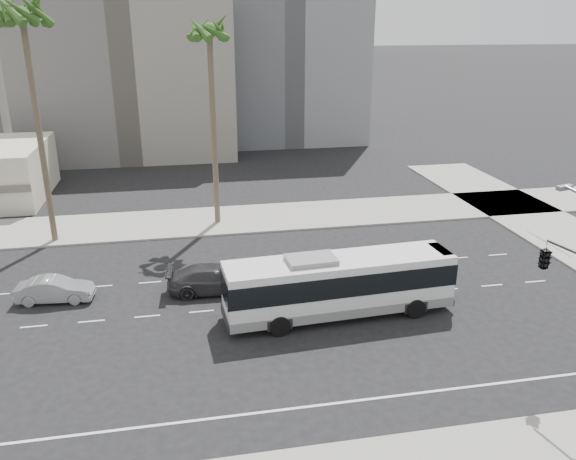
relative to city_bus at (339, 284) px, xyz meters
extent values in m
plane|color=black|center=(-1.56, 1.80, -1.92)|extent=(700.00, 700.00, 0.00)
cube|color=gray|center=(-1.56, 17.30, -1.85)|extent=(120.00, 7.00, 0.15)
cube|color=slate|center=(-13.56, 46.80, 7.08)|extent=(24.00, 18.00, 18.00)
cube|color=slate|center=(6.44, 53.80, 11.08)|extent=(20.00, 20.00, 26.00)
cube|color=beige|center=(-3.56, 251.80, 20.08)|extent=(42.00, 42.00, 44.00)
cube|color=silver|center=(0.00, 0.00, 0.04)|extent=(12.83, 3.57, 2.84)
cube|color=black|center=(0.00, 0.00, 0.43)|extent=(12.90, 3.64, 1.20)
cube|color=slate|center=(0.00, 0.00, -1.21)|extent=(12.86, 3.61, 0.55)
cube|color=slate|center=(-1.64, 0.00, 1.58)|extent=(2.73, 1.91, 0.33)
cube|color=#262628|center=(6.01, 0.00, 1.30)|extent=(0.78, 2.01, 0.33)
cylinder|color=black|center=(4.04, -1.40, -1.38)|extent=(1.09, 0.33, 1.09)
cylinder|color=black|center=(4.04, 1.40, -1.38)|extent=(1.09, 0.33, 1.09)
cylinder|color=black|center=(-3.72, -1.40, -1.38)|extent=(1.09, 0.33, 1.09)
cylinder|color=black|center=(-3.72, 1.40, -1.38)|extent=(1.09, 0.33, 1.09)
imported|color=#323134|center=(-6.59, 4.28, -1.09)|extent=(2.69, 5.88, 1.67)
imported|color=gray|center=(-15.91, 4.78, -1.20)|extent=(1.92, 4.51, 1.45)
cube|color=slate|center=(6.92, -7.91, 7.33)|extent=(0.79, 0.45, 0.18)
imported|color=#262628|center=(7.00, -7.32, 4.00)|extent=(3.18, 1.29, 1.25)
cylinder|color=brown|center=(-5.49, 16.82, 5.42)|extent=(0.40, 0.40, 14.69)
cylinder|color=brown|center=(-17.76, 14.99, 5.93)|extent=(0.49, 0.49, 15.71)
camera|label=1|loc=(-8.21, -27.61, 13.64)|focal=35.77mm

